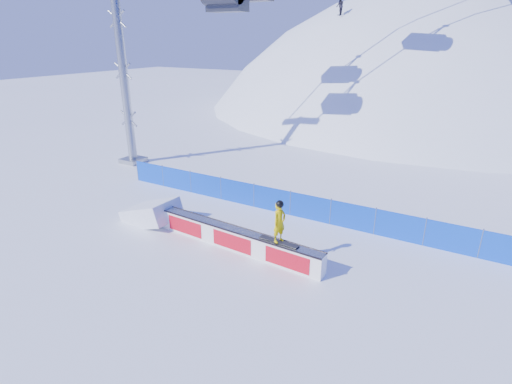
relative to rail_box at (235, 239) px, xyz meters
The scene contains 6 objects.
ground 1.59m from the rail_box, 15.49° to the right, with size 160.00×160.00×0.00m, color white.
snow_hill 45.53m from the rail_box, 87.98° to the left, with size 64.00×64.00×64.00m.
safety_fence 4.35m from the rail_box, 70.31° to the left, with size 22.05×0.05×1.30m.
rail_box is the anchor object (origin of this frame).
snow_ramp 4.81m from the rail_box, behind, with size 2.49×1.66×0.93m, color white, non-canonical shape.
snowboarder 2.37m from the rail_box, ahead, with size 1.60×0.65×1.65m.
Camera 1 is at (6.33, -11.41, 7.94)m, focal length 28.00 mm.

